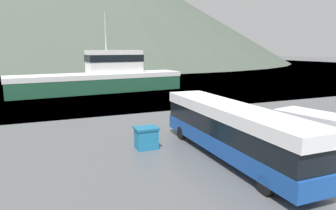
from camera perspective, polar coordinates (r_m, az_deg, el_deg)
name	(u,v)px	position (r m, az deg, el deg)	size (l,w,h in m)	color
water_surface	(66,63)	(148.01, -18.94, 7.62)	(240.00, 240.00, 0.00)	#3D5160
hill_backdrop	(99,7)	(167.92, -13.06, 17.75)	(190.37, 190.37, 55.84)	#424C42
tour_bus	(231,128)	(17.45, 11.89, -4.39)	(2.75, 12.64, 3.07)	#194799
delivery_van	(302,130)	(19.96, 24.14, -4.43)	(3.11, 5.77, 2.54)	silver
fishing_boat	(102,77)	(45.09, -12.40, 5.30)	(25.23, 7.27, 11.41)	#1E5138
storage_bin	(146,138)	(18.97, -4.16, -6.23)	(1.43, 1.14, 1.39)	teal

